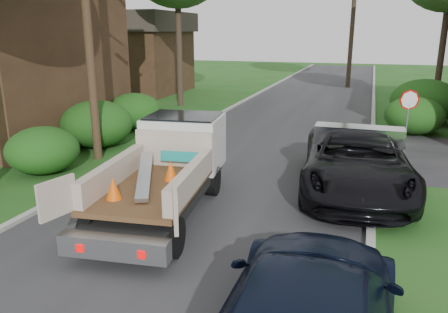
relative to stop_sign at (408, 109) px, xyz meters
name	(u,v)px	position (x,y,z in m)	size (l,w,h in m)	color
ground	(180,238)	(-5.20, -9.00, -1.78)	(120.00, 120.00, 0.00)	#1A4E16
road	(274,139)	(-5.20, 1.00, -1.77)	(8.00, 90.00, 0.02)	#28282B
curb_left	(187,131)	(-9.30, 1.00, -1.72)	(0.20, 90.00, 0.12)	#9E9E99
curb_right	(373,145)	(-1.10, 1.00, -1.72)	(0.20, 90.00, 0.12)	#9E9E99
stop_sign	(408,109)	(0.00, 0.00, 0.00)	(0.71, 0.32, 2.48)	slate
utility_pole	(86,11)	(-10.68, -4.02, 3.40)	(2.42, 1.25, 10.00)	#382619
house_left_far	(134,51)	(-18.70, 13.00, 1.27)	(7.56, 7.56, 6.00)	#372316
hedge_left_a	(43,150)	(-11.40, -6.00, -1.01)	(2.34, 2.34, 1.53)	#0E4010
hedge_left_b	(97,124)	(-11.70, -2.50, -0.84)	(2.86, 2.86, 1.87)	#0E4010
hedge_left_c	(134,111)	(-12.00, 1.00, -0.93)	(2.60, 2.60, 1.70)	#0E4010
hedge_right_a	(414,115)	(0.60, 4.00, -0.93)	(2.60, 2.60, 1.70)	#0E4010
hedge_right_b	(425,101)	(1.30, 7.00, -0.67)	(3.38, 3.38, 2.21)	#0E4010
flatbed_truck	(173,160)	(-6.22, -7.09, -0.57)	(3.11, 6.12, 2.23)	black
black_pickup	(356,161)	(-1.60, -4.50, -0.88)	(2.96, 6.42, 1.78)	black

